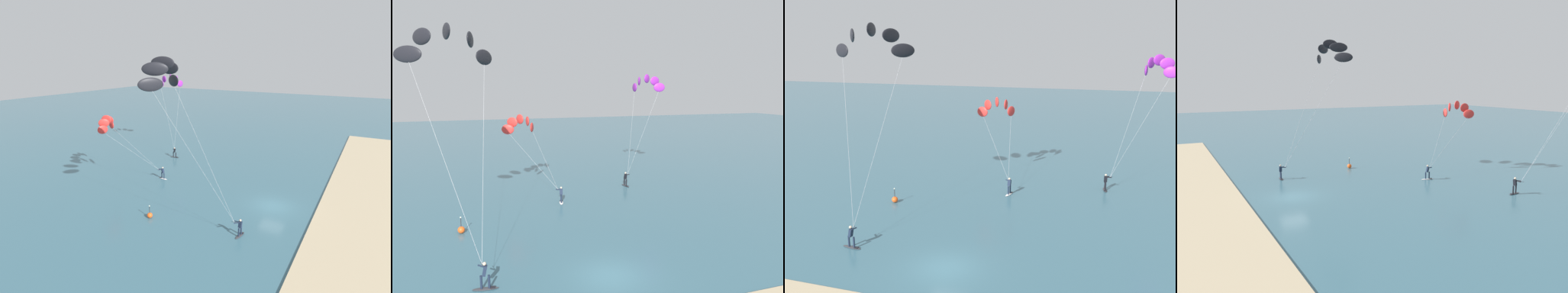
# 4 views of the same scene
# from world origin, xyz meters

# --- Properties ---
(ground_plane) EXTENTS (240.00, 240.00, 0.00)m
(ground_plane) POSITION_xyz_m (0.00, 0.00, 0.00)
(ground_plane) COLOR #386070
(kitesurfer_nearshore) EXTENTS (6.59, 8.85, 15.87)m
(kitesurfer_nearshore) POSITION_xyz_m (-9.02, 7.63, 14.02)
(kitesurfer_nearshore) COLOR #333338
(kitesurfer_nearshore) RESTS_ON ground
(kitesurfer_mid_water) EXTENTS (6.35, 6.28, 13.22)m
(kitesurfer_mid_water) POSITION_xyz_m (13.51, 22.63, 11.55)
(kitesurfer_mid_water) COLOR #333338
(kitesurfer_mid_water) RESTS_ON ground
(kitesurfer_far_out) EXTENTS (5.51, 8.73, 8.60)m
(kitesurfer_far_out) POSITION_xyz_m (-2.26, 21.58, 7.16)
(kitesurfer_far_out) COLOR white
(kitesurfer_far_out) RESTS_ON ground
(marker_buoy) EXTENTS (0.56, 0.56, 1.38)m
(marker_buoy) POSITION_xyz_m (-8.89, 10.10, 0.30)
(marker_buoy) COLOR #EA5119
(marker_buoy) RESTS_ON ground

